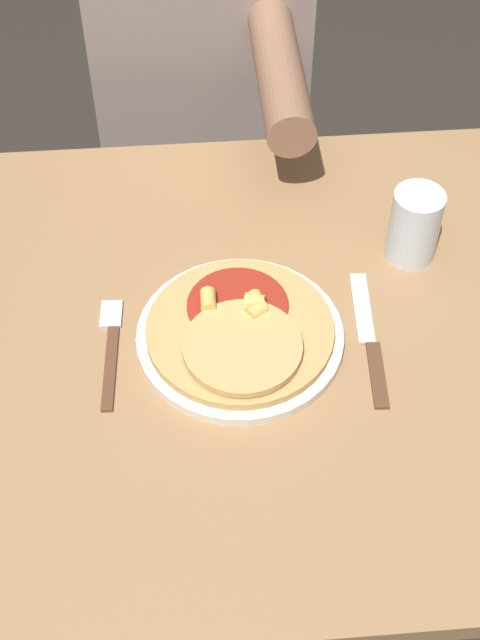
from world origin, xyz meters
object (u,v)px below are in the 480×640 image
Objects in this scene: pizza at (241,331)px; drinking_glass at (414,225)px; dining_table at (213,394)px; person_diner at (202,73)px; fork at (111,345)px; knife at (369,340)px; plate at (240,337)px.

drinking_glass reaches higher than pizza.
dining_table is 4.61× the size of pizza.
person_diner is at bearing 116.59° from drinking_glass.
fork is 0.43m from drinking_glass.
drinking_glass is (0.28, 0.13, 0.17)m from dining_table.
person_diner is at bearing 104.96° from knife.
pizza is (0.00, -0.01, 0.02)m from plate.
pizza reaches higher than dining_table.
knife is at bearing -75.04° from person_diner.
plate is 0.16m from knife.
drinking_glass reaches higher than fork.
fork is at bearing -162.06° from drinking_glass.
plate is 0.28m from drinking_glass.
dining_table is 6.21× the size of fork.
drinking_glass is at bearing 17.94° from fork.
person_diner is at bearing 88.11° from dining_table.
pizza is at bearing -17.36° from dining_table.
dining_table is 4.95× the size of knife.
plate is 0.22× the size of person_diner.
drinking_glass is at bearing 61.44° from knife.
dining_table is at bearing 1.45° from fork.
fork is (-0.13, -0.00, 0.12)m from dining_table.
pizza is at bearing -2.98° from fork.
drinking_glass is 0.59m from person_diner.
person_diner is at bearing 91.38° from pizza.
person_diner is (0.15, 0.65, -0.05)m from fork.
pizza is (0.04, -0.01, 0.15)m from dining_table.
drinking_glass is at bearing 24.58° from dining_table.
knife is (0.20, -0.02, 0.12)m from dining_table.
knife is (0.16, -0.01, -0.02)m from pizza.
drinking_glass reaches higher than dining_table.
plate is at bearing -1.15° from fork.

